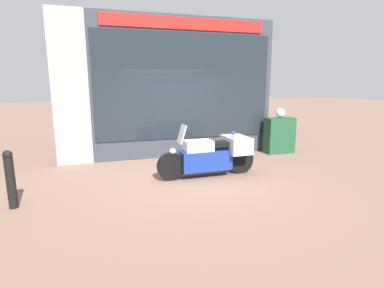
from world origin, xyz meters
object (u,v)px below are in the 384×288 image
at_px(utility_cabinet, 279,135).
at_px(white_helmet, 280,113).
at_px(paramedic_motorcycle, 214,153).
at_px(street_bollard, 10,179).

relative_size(utility_cabinet, white_helmet, 3.89).
relative_size(paramedic_motorcycle, street_bollard, 2.28).
height_order(paramedic_motorcycle, utility_cabinet, paramedic_motorcycle).
bearing_deg(paramedic_motorcycle, utility_cabinet, -151.35).
bearing_deg(street_bollard, white_helmet, 19.61).
bearing_deg(utility_cabinet, street_bollard, -160.84).
bearing_deg(paramedic_motorcycle, white_helmet, -150.59).
relative_size(utility_cabinet, street_bollard, 1.06).
bearing_deg(street_bollard, utility_cabinet, 19.16).
bearing_deg(white_helmet, street_bollard, -160.39).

